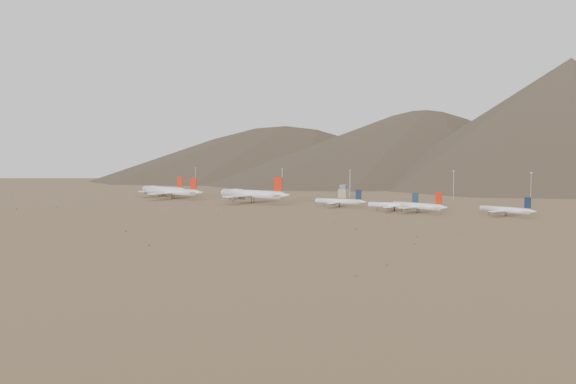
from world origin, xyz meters
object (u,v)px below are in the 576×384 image
Objects in this scene: widebody_centre at (172,192)px; widebody_east at (252,194)px; control_tower at (344,192)px; narrowbody_a at (340,201)px; narrowbody_b at (395,205)px; widebody_west at (163,189)px.

widebody_east is at bearing 0.18° from widebody_centre.
control_tower is (32.28, 92.87, -2.06)m from widebody_east.
narrowbody_a is at bearing 0.36° from widebody_centre.
widebody_east is 98.34m from control_tower.
narrowbody_a reaches higher than narrowbody_b.
widebody_east reaches higher than control_tower.
widebody_centre reaches higher than control_tower.
narrowbody_b is at bearing -15.29° from narrowbody_a.
control_tower is (-45.00, 85.54, 0.98)m from narrowbody_a.
widebody_west is 0.88× the size of widebody_east.
narrowbody_b is at bearing 0.69° from widebody_west.
widebody_west is 117.10m from widebody_east.
widebody_centre is 153.51m from control_tower.
widebody_west is 1.58× the size of narrowbody_a.
widebody_west is 169.56m from control_tower.
widebody_centre reaches higher than widebody_west.
narrowbody_b is 128.84m from control_tower.
widebody_west is 5.30× the size of control_tower.
widebody_centre reaches higher than narrowbody_b.
control_tower is at bearing 35.92° from widebody_centre.
widebody_centre is at bearing 171.96° from narrowbody_b.
widebody_centre is 1.65× the size of narrowbody_b.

